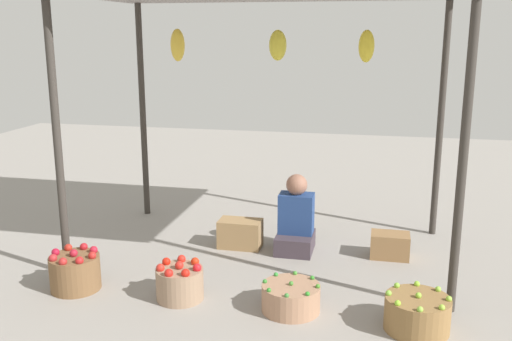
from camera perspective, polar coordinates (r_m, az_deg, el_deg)
name	(u,v)px	position (r m, az deg, el deg)	size (l,w,h in m)	color
ground_plane	(267,251)	(5.77, 1.06, -8.07)	(14.00, 14.00, 0.00)	gray
market_stall_structure	(268,15)	(5.38, 1.19, 15.27)	(3.62, 2.12, 2.49)	#38332D
vendor_person	(296,222)	(5.73, 3.99, -5.12)	(0.36, 0.44, 0.78)	#3F343D
basket_red_apples	(75,272)	(5.16, -17.59, -9.58)	(0.42, 0.42, 0.36)	brown
basket_red_tomatoes	(180,282)	(4.80, -7.60, -11.00)	(0.39, 0.39, 0.33)	#96785E
basket_green_chilies	(291,298)	(4.60, 3.50, -12.53)	(0.46, 0.46, 0.25)	#A67A5D
basket_limes	(417,313)	(4.47, 15.77, -13.55)	(0.48, 0.48, 0.29)	olive
wooden_crate_near_vendor	(390,245)	(5.74, 13.20, -7.28)	(0.37, 0.25, 0.24)	olive
wooden_crate_stacked_rear	(240,234)	(5.84, -1.58, -6.30)	(0.43, 0.25, 0.29)	#9C784D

